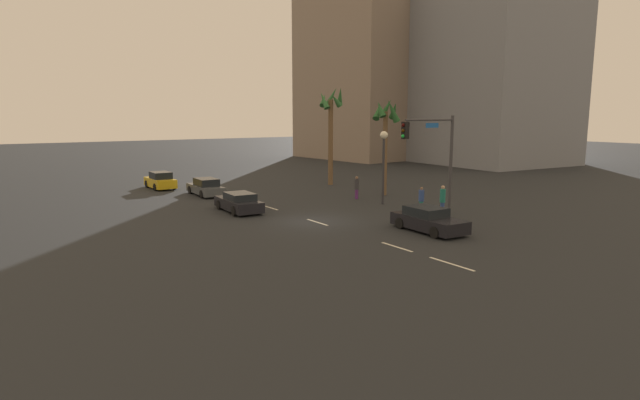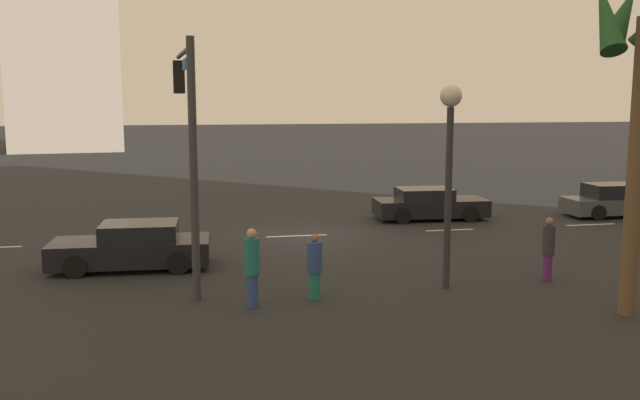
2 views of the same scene
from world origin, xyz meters
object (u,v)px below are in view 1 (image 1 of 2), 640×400
at_px(car_1, 428,220).
at_px(building_2, 373,76).
at_px(palm_tree_0, 386,123).
at_px(pedestrian_0, 421,199).
at_px(building_1, 517,38).
at_px(streetlamp, 384,152).
at_px(palm_tree_1, 331,116).
at_px(car_0, 160,181).
at_px(car_2, 239,203).
at_px(traffic_signal, 436,151).
at_px(pedestrian_1, 357,187).
at_px(car_3, 206,187).
at_px(building_0, 495,80).
at_px(pedestrian_2, 443,199).

bearing_deg(car_1, building_2, 144.08).
height_order(car_1, palm_tree_0, palm_tree_0).
xyz_separation_m(pedestrian_0, building_2, (-37.85, 26.74, 11.49)).
bearing_deg(building_1, streetlamp, -69.44).
xyz_separation_m(car_1, palm_tree_1, (-19.20, 6.74, 5.69)).
xyz_separation_m(car_0, car_2, (13.99, 1.08, -0.07)).
bearing_deg(car_0, palm_tree_1, 66.39).
distance_m(palm_tree_1, building_1, 36.34).
relative_size(traffic_signal, pedestrian_1, 3.63).
relative_size(car_1, car_3, 0.99).
height_order(traffic_signal, pedestrian_0, traffic_signal).
relative_size(car_3, building_0, 0.21).
bearing_deg(pedestrian_0, car_0, -151.26).
height_order(pedestrian_2, building_1, building_1).
relative_size(traffic_signal, streetlamp, 1.21).
distance_m(car_2, car_3, 8.10).
relative_size(car_1, traffic_signal, 0.72).
xyz_separation_m(car_0, car_1, (25.33, 7.30, -0.05)).
height_order(streetlamp, building_1, building_1).
xyz_separation_m(palm_tree_0, building_2, (-31.09, 24.13, 6.58)).
relative_size(car_0, pedestrian_1, 2.33).
distance_m(palm_tree_1, building_2, 34.02).
bearing_deg(car_0, building_2, 114.26).
relative_size(car_0, palm_tree_1, 0.45).
xyz_separation_m(car_0, streetlamp, (17.12, 11.01, 3.09)).
height_order(pedestrian_0, building_2, building_2).
distance_m(car_3, pedestrian_0, 17.53).
height_order(car_1, building_1, building_1).
distance_m(car_2, pedestrian_2, 13.46).
relative_size(building_1, building_2, 1.34).
xyz_separation_m(car_0, building_1, (0.26, 48.40, 15.91)).
relative_size(pedestrian_0, palm_tree_0, 0.21).
relative_size(car_0, pedestrian_2, 2.15).
height_order(car_1, car_2, car_1).
distance_m(pedestrian_0, pedestrian_1, 6.54).
distance_m(car_3, building_1, 49.49).
distance_m(car_0, building_0, 45.60).
bearing_deg(traffic_signal, car_3, -156.96).
height_order(pedestrian_0, building_0, building_0).
bearing_deg(pedestrian_2, palm_tree_1, 171.71).
distance_m(traffic_signal, palm_tree_0, 10.84).
bearing_deg(building_0, traffic_signal, -52.40).
xyz_separation_m(palm_tree_0, building_1, (-13.66, 34.44, 10.82)).
relative_size(car_3, building_2, 0.19).
xyz_separation_m(traffic_signal, building_2, (-40.83, 28.65, 8.06)).
xyz_separation_m(car_3, traffic_signal, (17.74, 7.55, 3.65)).
distance_m(pedestrian_1, pedestrian_2, 8.14).
relative_size(car_2, pedestrian_2, 2.43).
relative_size(pedestrian_1, building_2, 0.07).
height_order(car_0, palm_tree_0, palm_tree_0).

